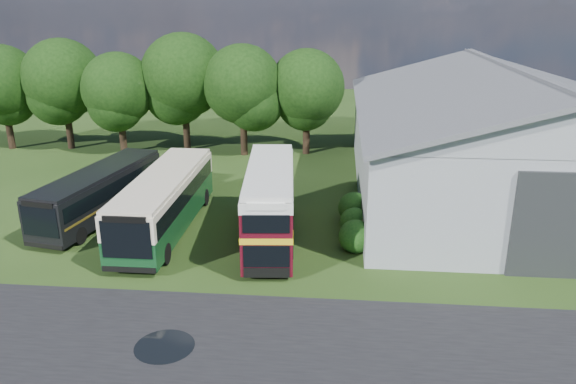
# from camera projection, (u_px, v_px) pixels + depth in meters

# --- Properties ---
(ground) EXTENTS (120.00, 120.00, 0.00)m
(ground) POSITION_uv_depth(u_px,v_px,m) (222.00, 306.00, 23.15)
(ground) COLOR #1D3410
(ground) RESTS_ON ground
(asphalt_road) EXTENTS (60.00, 8.00, 0.02)m
(asphalt_road) POSITION_uv_depth(u_px,v_px,m) (287.00, 354.00, 20.07)
(asphalt_road) COLOR black
(asphalt_road) RESTS_ON ground
(puddle) EXTENTS (2.20, 2.20, 0.01)m
(puddle) POSITION_uv_depth(u_px,v_px,m) (165.00, 347.00, 20.46)
(puddle) COLOR black
(puddle) RESTS_ON ground
(storage_shed) EXTENTS (18.80, 24.80, 8.15)m
(storage_shed) POSITION_uv_depth(u_px,v_px,m) (503.00, 130.00, 35.56)
(storage_shed) COLOR gray
(storage_shed) RESTS_ON ground
(tree_far_left) EXTENTS (6.12, 6.12, 8.64)m
(tree_far_left) POSITION_uv_depth(u_px,v_px,m) (2.00, 82.00, 45.92)
(tree_far_left) COLOR black
(tree_far_left) RESTS_ON ground
(tree_left_a) EXTENTS (6.46, 6.46, 9.12)m
(tree_left_a) POSITION_uv_depth(u_px,v_px,m) (63.00, 78.00, 45.86)
(tree_left_a) COLOR black
(tree_left_a) RESTS_ON ground
(tree_left_b) EXTENTS (5.78, 5.78, 8.16)m
(tree_left_b) POSITION_uv_depth(u_px,v_px,m) (118.00, 89.00, 44.69)
(tree_left_b) COLOR black
(tree_left_b) RESTS_ON ground
(tree_mid) EXTENTS (6.80, 6.80, 9.60)m
(tree_mid) POSITION_uv_depth(u_px,v_px,m) (183.00, 76.00, 45.18)
(tree_mid) COLOR black
(tree_mid) RESTS_ON ground
(tree_right_a) EXTENTS (6.26, 6.26, 8.83)m
(tree_right_a) POSITION_uv_depth(u_px,v_px,m) (243.00, 84.00, 43.97)
(tree_right_a) COLOR black
(tree_right_a) RESTS_ON ground
(tree_right_b) EXTENTS (5.98, 5.98, 8.45)m
(tree_right_b) POSITION_uv_depth(u_px,v_px,m) (307.00, 87.00, 44.38)
(tree_right_b) COLOR black
(tree_right_b) RESTS_ON ground
(shrub_front) EXTENTS (1.70, 1.70, 1.70)m
(shrub_front) POSITION_uv_depth(u_px,v_px,m) (355.00, 250.00, 28.32)
(shrub_front) COLOR #194714
(shrub_front) RESTS_ON ground
(shrub_mid) EXTENTS (1.60, 1.60, 1.60)m
(shrub_mid) POSITION_uv_depth(u_px,v_px,m) (354.00, 235.00, 30.21)
(shrub_mid) COLOR #194714
(shrub_mid) RESTS_ON ground
(shrub_back) EXTENTS (1.80, 1.80, 1.80)m
(shrub_back) POSITION_uv_depth(u_px,v_px,m) (353.00, 221.00, 32.09)
(shrub_back) COLOR #194714
(shrub_back) RESTS_ON ground
(bus_green_single) EXTENTS (2.69, 11.50, 3.17)m
(bus_green_single) POSITION_uv_depth(u_px,v_px,m) (165.00, 201.00, 30.28)
(bus_green_single) COLOR black
(bus_green_single) RESTS_ON ground
(bus_maroon_double) EXTENTS (3.18, 9.55, 4.03)m
(bus_maroon_double) POSITION_uv_depth(u_px,v_px,m) (270.00, 205.00, 28.83)
(bus_maroon_double) COLOR black
(bus_maroon_double) RESTS_ON ground
(bus_dark_single) EXTENTS (4.17, 10.53, 2.83)m
(bus_dark_single) POSITION_uv_depth(u_px,v_px,m) (100.00, 193.00, 32.15)
(bus_dark_single) COLOR black
(bus_dark_single) RESTS_ON ground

